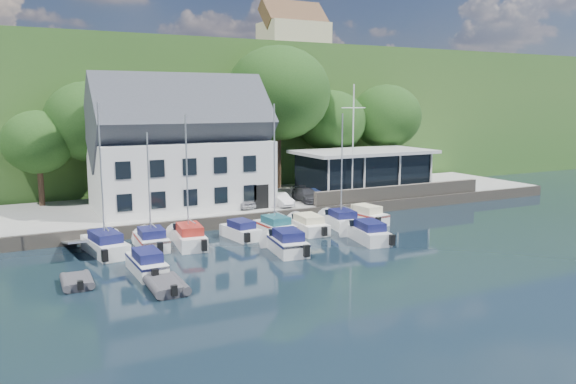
% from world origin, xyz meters
% --- Properties ---
extents(ground, '(180.00, 180.00, 0.00)m').
position_xyz_m(ground, '(0.00, 0.00, 0.00)').
color(ground, black).
rests_on(ground, ground).
extents(quay, '(60.00, 13.00, 1.00)m').
position_xyz_m(quay, '(0.00, 17.50, 0.50)').
color(quay, '#9A9A94').
rests_on(quay, ground).
extents(quay_face, '(60.00, 0.30, 1.00)m').
position_xyz_m(quay_face, '(0.00, 11.00, 0.50)').
color(quay_face, '#645C50').
rests_on(quay_face, ground).
extents(hillside, '(160.00, 75.00, 16.00)m').
position_xyz_m(hillside, '(0.00, 62.00, 8.00)').
color(hillside, '#2C5720').
rests_on(hillside, ground).
extents(field_patch, '(50.00, 30.00, 0.30)m').
position_xyz_m(field_patch, '(8.00, 70.00, 16.15)').
color(field_patch, brown).
rests_on(field_patch, hillside).
extents(farmhouse, '(10.40, 7.00, 8.20)m').
position_xyz_m(farmhouse, '(22.00, 52.00, 20.10)').
color(farmhouse, '#C2AC92').
rests_on(farmhouse, hillside).
extents(harbor_building, '(14.40, 8.20, 8.70)m').
position_xyz_m(harbor_building, '(-7.00, 16.50, 5.35)').
color(harbor_building, silver).
rests_on(harbor_building, quay).
extents(club_pavilion, '(13.20, 7.20, 4.10)m').
position_xyz_m(club_pavilion, '(11.00, 16.00, 3.05)').
color(club_pavilion, black).
rests_on(club_pavilion, quay).
extents(seawall, '(18.00, 0.50, 1.20)m').
position_xyz_m(seawall, '(12.00, 11.40, 1.60)').
color(seawall, '#645C50').
rests_on(seawall, quay).
extents(gangway, '(1.20, 6.00, 1.40)m').
position_xyz_m(gangway, '(-16.50, 9.00, 0.00)').
color(gangway, silver).
rests_on(gangway, ground).
extents(car_silver, '(2.07, 3.69, 1.19)m').
position_xyz_m(car_silver, '(-2.93, 13.81, 1.59)').
color(car_silver, '#AFAFB4').
rests_on(car_silver, quay).
extents(car_white, '(1.15, 3.31, 1.09)m').
position_xyz_m(car_white, '(0.52, 13.00, 1.55)').
color(car_white, silver).
rests_on(car_white, quay).
extents(car_dgrey, '(1.97, 4.20, 1.18)m').
position_xyz_m(car_dgrey, '(3.50, 13.82, 1.59)').
color(car_dgrey, '#333338').
rests_on(car_dgrey, quay).
extents(car_blue, '(1.75, 3.87, 1.29)m').
position_xyz_m(car_blue, '(5.81, 13.67, 1.65)').
color(car_blue, '#2D468B').
rests_on(car_blue, quay).
extents(flagpole, '(2.46, 0.20, 10.27)m').
position_xyz_m(flagpole, '(7.50, 12.62, 6.13)').
color(flagpole, silver).
rests_on(flagpole, quay).
extents(tree_0, '(5.89, 5.89, 8.05)m').
position_xyz_m(tree_0, '(-17.56, 22.27, 5.02)').
color(tree_0, black).
rests_on(tree_0, quay).
extents(tree_1, '(7.69, 7.69, 10.51)m').
position_xyz_m(tree_1, '(-13.35, 22.56, 6.26)').
color(tree_1, black).
rests_on(tree_1, quay).
extents(tree_2, '(7.66, 7.66, 10.46)m').
position_xyz_m(tree_2, '(-3.05, 21.77, 6.23)').
color(tree_2, black).
rests_on(tree_2, quay).
extents(tree_3, '(10.46, 10.46, 14.29)m').
position_xyz_m(tree_3, '(4.74, 22.01, 8.14)').
color(tree_3, black).
rests_on(tree_3, quay).
extents(tree_4, '(7.29, 7.29, 9.96)m').
position_xyz_m(tree_4, '(11.16, 22.30, 5.98)').
color(tree_4, black).
rests_on(tree_4, quay).
extents(tree_5, '(7.77, 7.77, 10.62)m').
position_xyz_m(tree_5, '(17.70, 21.59, 6.31)').
color(tree_5, black).
rests_on(tree_5, quay).
extents(boat_r1_0, '(3.02, 6.99, 9.33)m').
position_xyz_m(boat_r1_0, '(-14.75, 7.63, 4.67)').
color(boat_r1_0, silver).
rests_on(boat_r1_0, ground).
extents(boat_r1_1, '(2.20, 5.53, 8.65)m').
position_xyz_m(boat_r1_1, '(-11.76, 7.71, 4.32)').
color(boat_r1_1, silver).
rests_on(boat_r1_1, ground).
extents(boat_r1_2, '(2.59, 6.71, 9.23)m').
position_xyz_m(boat_r1_2, '(-9.29, 7.24, 4.61)').
color(boat_r1_2, silver).
rests_on(boat_r1_2, ground).
extents(boat_r1_3, '(2.44, 5.27, 1.36)m').
position_xyz_m(boat_r1_3, '(-5.35, 7.58, 0.68)').
color(boat_r1_3, silver).
rests_on(boat_r1_3, ground).
extents(boat_r1_4, '(2.31, 5.41, 8.69)m').
position_xyz_m(boat_r1_4, '(-2.65, 7.53, 4.35)').
color(boat_r1_4, silver).
rests_on(boat_r1_4, ground).
extents(boat_r1_5, '(2.31, 6.27, 1.36)m').
position_xyz_m(boat_r1_5, '(-0.08, 7.20, 0.68)').
color(boat_r1_5, silver).
rests_on(boat_r1_5, ground).
extents(boat_r1_6, '(2.88, 5.88, 8.48)m').
position_xyz_m(boat_r1_6, '(3.09, 7.44, 4.24)').
color(boat_r1_6, silver).
rests_on(boat_r1_6, ground).
extents(boat_r1_7, '(2.62, 6.13, 1.48)m').
position_xyz_m(boat_r1_7, '(5.66, 7.92, 0.74)').
color(boat_r1_7, silver).
rests_on(boat_r1_7, ground).
extents(boat_r2_0, '(1.83, 5.92, 1.42)m').
position_xyz_m(boat_r2_0, '(-13.30, 2.25, 0.71)').
color(boat_r2_0, silver).
rests_on(boat_r2_0, ground).
extents(boat_r2_2, '(2.69, 5.97, 1.54)m').
position_xyz_m(boat_r2_2, '(-4.09, 2.68, 0.77)').
color(boat_r2_2, silver).
rests_on(boat_r2_2, ground).
extents(boat_r2_3, '(2.81, 6.38, 1.49)m').
position_xyz_m(boat_r2_3, '(2.35, 2.76, 0.74)').
color(boat_r2_3, silver).
rests_on(boat_r2_3, ground).
extents(dinghy_0, '(1.72, 2.79, 0.64)m').
position_xyz_m(dinghy_0, '(-17.15, 1.69, 0.32)').
color(dinghy_0, '#39383D').
rests_on(dinghy_0, ground).
extents(dinghy_1, '(1.93, 3.20, 0.74)m').
position_xyz_m(dinghy_1, '(-13.09, -1.27, 0.37)').
color(dinghy_1, '#39383D').
rests_on(dinghy_1, ground).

